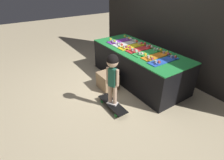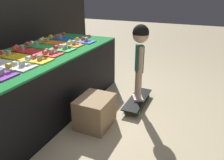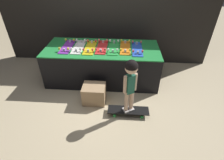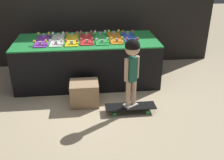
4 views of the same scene
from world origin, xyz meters
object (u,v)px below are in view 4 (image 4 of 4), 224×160
skateboard_red_on_rack (87,39)px  skateboard_blue_on_rack (130,38)px  skateboard_green_on_rack (101,38)px  skateboard_on_floor (130,107)px  child (132,61)px  skateboard_orange_on_rack (115,37)px  storage_box (84,93)px  skateboard_purple_on_rack (42,40)px  skateboard_yellow_on_rack (72,40)px  skateboard_white_on_rack (57,40)px

skateboard_red_on_rack → skateboard_blue_on_rack: (0.69, -0.04, 0.00)m
skateboard_green_on_rack → skateboard_on_floor: (0.32, -1.06, -0.67)m
skateboard_green_on_rack → child: (0.32, -1.06, 0.01)m
skateboard_orange_on_rack → storage_box: 1.11m
skateboard_green_on_rack → skateboard_orange_on_rack: bearing=5.8°
skateboard_red_on_rack → skateboard_blue_on_rack: same height
skateboard_purple_on_rack → storage_box: 1.14m
skateboard_yellow_on_rack → skateboard_orange_on_rack: 0.70m
skateboard_white_on_rack → skateboard_red_on_rack: 0.46m
skateboard_purple_on_rack → storage_box: (0.63, -0.76, -0.57)m
child → skateboard_orange_on_rack: bearing=66.4°
skateboard_purple_on_rack → child: child is taller
skateboard_green_on_rack → storage_box: 1.00m
skateboard_orange_on_rack → skateboard_on_floor: skateboard_orange_on_rack is taller
skateboard_white_on_rack → skateboard_yellow_on_rack: 0.23m
skateboard_green_on_rack → skateboard_purple_on_rack: bearing=-179.3°
skateboard_purple_on_rack → skateboard_blue_on_rack: size_ratio=1.00×
skateboard_purple_on_rack → skateboard_red_on_rack: 0.70m
skateboard_yellow_on_rack → skateboard_green_on_rack: same height
skateboard_orange_on_rack → skateboard_yellow_on_rack: bearing=-176.2°
skateboard_yellow_on_rack → skateboard_purple_on_rack: bearing=178.6°
skateboard_on_floor → child: bearing=90.0°
skateboard_red_on_rack → child: bearing=-62.8°
skateboard_blue_on_rack → child: child is taller
skateboard_on_floor → child: size_ratio=0.73×
skateboard_white_on_rack → storage_box: 1.03m
skateboard_red_on_rack → skateboard_green_on_rack: 0.23m
skateboard_on_floor → skateboard_blue_on_rack: bearing=82.0°
skateboard_blue_on_rack → storage_box: bearing=-135.9°
skateboard_red_on_rack → skateboard_on_floor: size_ratio=0.94×
skateboard_green_on_rack → skateboard_orange_on_rack: size_ratio=1.00×
skateboard_yellow_on_rack → skateboard_blue_on_rack: same height
skateboard_on_floor → storage_box: size_ratio=1.72×
skateboard_yellow_on_rack → skateboard_red_on_rack: size_ratio=1.00×
skateboard_purple_on_rack → skateboard_yellow_on_rack: size_ratio=1.00×
skateboard_purple_on_rack → skateboard_blue_on_rack: same height
skateboard_purple_on_rack → skateboard_blue_on_rack: 1.39m
storage_box → child: bearing=-25.0°
skateboard_on_floor → storage_box: (-0.62, 0.29, 0.09)m
skateboard_purple_on_rack → skateboard_orange_on_rack: 1.16m
skateboard_on_floor → skateboard_green_on_rack: bearing=106.8°
skateboard_white_on_rack → skateboard_on_floor: size_ratio=0.94×
skateboard_red_on_rack → skateboard_on_floor: bearing=-62.8°
skateboard_orange_on_rack → skateboard_green_on_rack: bearing=-174.2°
skateboard_white_on_rack → skateboard_green_on_rack: 0.69m
skateboard_orange_on_rack → child: bearing=-85.4°
skateboard_purple_on_rack → child: bearing=-40.0°
skateboard_purple_on_rack → skateboard_white_on_rack: 0.23m
skateboard_purple_on_rack → skateboard_on_floor: (1.25, -1.04, -0.67)m
skateboard_yellow_on_rack → skateboard_red_on_rack: 0.23m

